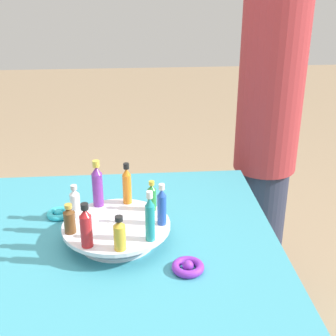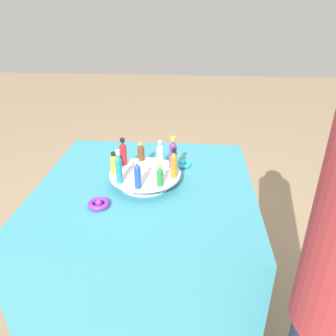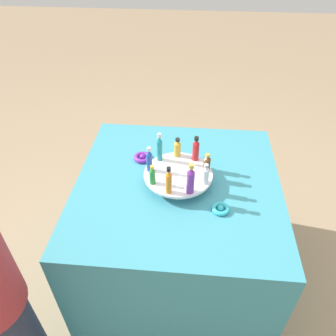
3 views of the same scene
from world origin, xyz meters
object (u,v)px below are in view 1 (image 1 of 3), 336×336
bottle_brown (69,220)px  bottle_red (86,227)px  bottle_clear (75,202)px  ribbon_bow_teal (59,214)px  display_stand (117,230)px  bottle_gold (120,234)px  bottle_green (152,197)px  person_figure (266,138)px  bottle_blue (162,206)px  ribbon_bow_purple (188,267)px  bottle_orange (127,185)px  bottle_purple (97,185)px  bottle_teal (150,218)px

bottle_brown → bottle_red: bottle_red is taller
bottle_clear → ribbon_bow_teal: (0.11, 0.07, -0.10)m
display_stand → ribbon_bow_teal: (0.16, 0.19, -0.03)m
bottle_gold → ribbon_bow_teal: (0.30, 0.21, -0.09)m
bottle_green → bottle_clear: size_ratio=0.94×
bottle_brown → person_figure: (0.67, -0.76, -0.02)m
bottle_blue → bottle_clear: (0.07, 0.26, -0.01)m
bottle_clear → bottle_brown: (-0.09, 0.01, -0.01)m
bottle_gold → ribbon_bow_purple: 0.21m
ribbon_bow_teal → ribbon_bow_purple: (-0.33, -0.39, 0.00)m
bottle_brown → bottle_red: size_ratio=0.69×
bottle_orange → bottle_green: bearing=-124.3°
bottle_brown → person_figure: 1.01m
person_figure → bottle_orange: bearing=-5.0°
bottle_gold → person_figure: size_ratio=0.06×
bottle_clear → person_figure: 0.95m
bottle_red → ribbon_bow_purple: bearing=-100.9°
bottle_gold → ribbon_bow_teal: 0.38m
bottle_blue → bottle_orange: (0.14, 0.10, 0.00)m
bottle_green → bottle_gold: (-0.21, 0.10, 0.00)m
bottle_green → ribbon_bow_teal: size_ratio=1.24×
bottle_clear → bottle_gold: bearing=-144.3°
bottle_green → person_figure: 0.76m
ribbon_bow_teal → bottle_green: bearing=-105.6°
bottle_green → ribbon_bow_teal: (0.09, 0.30, -0.09)m
bottle_purple → bottle_teal: bearing=-144.3°
bottle_blue → bottle_clear: size_ratio=1.24×
display_stand → bottle_brown: 0.15m
bottle_teal → ribbon_bow_purple: (-0.07, -0.10, -0.12)m
bottle_blue → bottle_purple: 0.23m
bottle_blue → bottle_red: same height
bottle_purple → bottle_teal: size_ratio=1.02×
person_figure → bottle_gold: bearing=6.1°
bottle_teal → ribbon_bow_teal: bearing=48.5°
bottle_purple → bottle_teal: 0.27m
bottle_orange → bottle_gold: bearing=175.7°
bottle_green → bottle_teal: size_ratio=0.65×
bottle_green → bottle_orange: 0.09m
display_stand → ribbon_bow_purple: bearing=-130.1°
bottle_clear → bottle_teal: (-0.15, -0.22, 0.02)m
bottle_teal → ribbon_bow_purple: bearing=-125.4°
display_stand → bottle_clear: bearing=65.7°
bottle_purple → ribbon_bow_teal: bearing=72.7°
bottle_purple → bottle_red: (-0.23, 0.02, -0.01)m
person_figure → ribbon_bow_purple: bearing=16.3°
bottle_purple → ribbon_bow_teal: 0.19m
bottle_orange → bottle_clear: size_ratio=1.32×
bottle_gold → ribbon_bow_purple: bearing=-99.3°
bottle_purple → ribbon_bow_teal: size_ratio=1.95×
bottle_purple → ribbon_bow_purple: (-0.29, -0.25, -0.12)m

